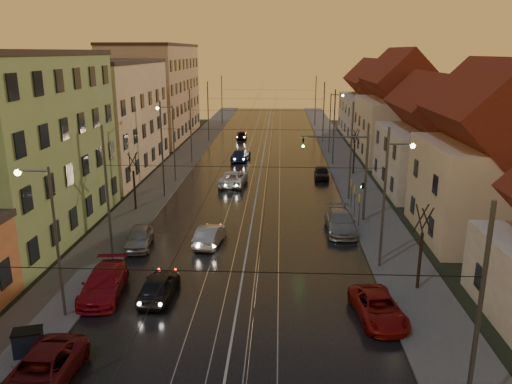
# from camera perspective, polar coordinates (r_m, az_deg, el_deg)

# --- Properties ---
(ground) EXTENTS (160.00, 160.00, 0.00)m
(ground) POSITION_cam_1_polar(r_m,az_deg,el_deg) (24.58, -2.87, -16.94)
(ground) COLOR black
(ground) RESTS_ON ground
(road) EXTENTS (16.00, 120.00, 0.04)m
(road) POSITION_cam_1_polar(r_m,az_deg,el_deg) (62.04, 0.69, 3.45)
(road) COLOR black
(road) RESTS_ON ground
(sidewalk_left) EXTENTS (4.00, 120.00, 0.15)m
(sidewalk_left) POSITION_cam_1_polar(r_m,az_deg,el_deg) (63.17, -8.43, 3.55)
(sidewalk_left) COLOR #4C4C4C
(sidewalk_left) RESTS_ON ground
(sidewalk_right) EXTENTS (4.00, 120.00, 0.15)m
(sidewalk_right) POSITION_cam_1_polar(r_m,az_deg,el_deg) (62.48, 9.91, 3.35)
(sidewalk_right) COLOR #4C4C4C
(sidewalk_right) RESTS_ON ground
(tram_rail_0) EXTENTS (0.06, 120.00, 0.03)m
(tram_rail_0) POSITION_cam_1_polar(r_m,az_deg,el_deg) (62.15, -1.34, 3.50)
(tram_rail_0) COLOR gray
(tram_rail_0) RESTS_ON road
(tram_rail_1) EXTENTS (0.06, 120.00, 0.03)m
(tram_rail_1) POSITION_cam_1_polar(r_m,az_deg,el_deg) (62.06, -0.02, 3.49)
(tram_rail_1) COLOR gray
(tram_rail_1) RESTS_ON road
(tram_rail_2) EXTENTS (0.06, 120.00, 0.03)m
(tram_rail_2) POSITION_cam_1_polar(r_m,az_deg,el_deg) (62.01, 1.41, 3.47)
(tram_rail_2) COLOR gray
(tram_rail_2) RESTS_ON road
(tram_rail_3) EXTENTS (0.06, 120.00, 0.03)m
(tram_rail_3) POSITION_cam_1_polar(r_m,az_deg,el_deg) (61.99, 2.73, 3.45)
(tram_rail_3) COLOR gray
(tram_rail_3) RESTS_ON road
(apartment_left_1) EXTENTS (10.00, 18.00, 13.00)m
(apartment_left_1) POSITION_cam_1_polar(r_m,az_deg,el_deg) (40.34, -26.56, 4.45)
(apartment_left_1) COLOR #739961
(apartment_left_1) RESTS_ON ground
(apartment_left_2) EXTENTS (10.00, 20.00, 12.00)m
(apartment_left_2) POSITION_cam_1_polar(r_m,az_deg,el_deg) (58.46, -17.10, 7.95)
(apartment_left_2) COLOR beige
(apartment_left_2) RESTS_ON ground
(apartment_left_3) EXTENTS (10.00, 24.00, 14.00)m
(apartment_left_3) POSITION_cam_1_polar(r_m,az_deg,el_deg) (81.23, -11.48, 11.05)
(apartment_left_3) COLOR tan
(apartment_left_3) RESTS_ON ground
(house_right_1) EXTENTS (8.67, 10.20, 10.80)m
(house_right_1) POSITION_cam_1_polar(r_m,az_deg,el_deg) (39.32, 24.88, 2.82)
(house_right_1) COLOR beige
(house_right_1) RESTS_ON ground
(house_right_2) EXTENTS (9.18, 12.24, 9.20)m
(house_right_2) POSITION_cam_1_polar(r_m,az_deg,el_deg) (51.51, 19.53, 5.23)
(house_right_2) COLOR #BBB7AD
(house_right_2) RESTS_ON ground
(house_right_3) EXTENTS (9.18, 14.28, 11.50)m
(house_right_3) POSITION_cam_1_polar(r_m,az_deg,el_deg) (65.70, 15.97, 8.65)
(house_right_3) COLOR beige
(house_right_3) RESTS_ON ground
(house_right_4) EXTENTS (9.18, 16.32, 10.00)m
(house_right_4) POSITION_cam_1_polar(r_m,az_deg,el_deg) (83.31, 13.19, 9.71)
(house_right_4) COLOR #BBB7AD
(house_right_4) RESTS_ON ground
(catenary_pole_r_0) EXTENTS (0.16, 0.16, 9.00)m
(catenary_pole_r_0) POSITION_cam_1_polar(r_m,az_deg,el_deg) (18.18, 23.88, -14.58)
(catenary_pole_r_0) COLOR #595B60
(catenary_pole_r_0) RESTS_ON ground
(catenary_pole_l_1) EXTENTS (0.16, 0.16, 9.00)m
(catenary_pole_l_1) POSITION_cam_1_polar(r_m,az_deg,el_deg) (32.67, -16.60, -0.48)
(catenary_pole_l_1) COLOR #595B60
(catenary_pole_l_1) RESTS_ON ground
(catenary_pole_r_1) EXTENTS (0.16, 0.16, 9.00)m
(catenary_pole_r_1) POSITION_cam_1_polar(r_m,az_deg,el_deg) (31.50, 14.42, -0.91)
(catenary_pole_r_1) COLOR #595B60
(catenary_pole_r_1) RESTS_ON ground
(catenary_pole_l_2) EXTENTS (0.16, 0.16, 9.00)m
(catenary_pole_l_2) POSITION_cam_1_polar(r_m,az_deg,el_deg) (46.68, -10.67, 4.68)
(catenary_pole_l_2) COLOR #595B60
(catenary_pole_l_2) RESTS_ON ground
(catenary_pole_r_2) EXTENTS (0.16, 0.16, 9.00)m
(catenary_pole_r_2) POSITION_cam_1_polar(r_m,az_deg,el_deg) (45.87, 10.80, 4.47)
(catenary_pole_r_2) COLOR #595B60
(catenary_pole_r_2) RESTS_ON ground
(catenary_pole_l_3) EXTENTS (0.16, 0.16, 9.00)m
(catenary_pole_l_3) POSITION_cam_1_polar(r_m,az_deg,el_deg) (61.16, -7.47, 7.40)
(catenary_pole_l_3) COLOR #595B60
(catenary_pole_l_3) RESTS_ON ground
(catenary_pole_r_3) EXTENTS (0.16, 0.16, 9.00)m
(catenary_pole_r_3) POSITION_cam_1_polar(r_m,az_deg,el_deg) (60.55, 8.90, 7.26)
(catenary_pole_r_3) COLOR #595B60
(catenary_pole_r_3) RESTS_ON ground
(catenary_pole_l_4) EXTENTS (0.16, 0.16, 9.00)m
(catenary_pole_l_4) POSITION_cam_1_polar(r_m,az_deg,el_deg) (75.85, -5.49, 9.07)
(catenary_pole_l_4) COLOR #595B60
(catenary_pole_l_4) RESTS_ON ground
(catenary_pole_r_4) EXTENTS (0.16, 0.16, 9.00)m
(catenary_pole_r_4) POSITION_cam_1_polar(r_m,az_deg,el_deg) (75.35, 7.73, 8.96)
(catenary_pole_r_4) COLOR #595B60
(catenary_pole_r_4) RESTS_ON ground
(catenary_pole_l_5) EXTENTS (0.16, 0.16, 9.00)m
(catenary_pole_l_5) POSITION_cam_1_polar(r_m,az_deg,el_deg) (93.60, -3.92, 10.37)
(catenary_pole_l_5) COLOR #595B60
(catenary_pole_l_5) RESTS_ON ground
(catenary_pole_r_5) EXTENTS (0.16, 0.16, 9.00)m
(catenary_pole_r_5) POSITION_cam_1_polar(r_m,az_deg,el_deg) (93.20, 6.82, 10.28)
(catenary_pole_r_5) COLOR #595B60
(catenary_pole_r_5) RESTS_ON ground
(street_lamp_0) EXTENTS (1.75, 0.32, 8.00)m
(street_lamp_0) POSITION_cam_1_polar(r_m,az_deg,el_deg) (26.59, -22.56, -3.88)
(street_lamp_0) COLOR #595B60
(street_lamp_0) RESTS_ON ground
(street_lamp_1) EXTENTS (1.75, 0.32, 8.00)m
(street_lamp_1) POSITION_cam_1_polar(r_m,az_deg,el_deg) (32.45, 15.00, 0.24)
(street_lamp_1) COLOR #595B60
(street_lamp_1) RESTS_ON ground
(street_lamp_2) EXTENTS (1.75, 0.32, 8.00)m
(street_lamp_2) POSITION_cam_1_polar(r_m,az_deg,el_deg) (52.48, -9.74, 6.36)
(street_lamp_2) COLOR #595B60
(street_lamp_2) RESTS_ON ground
(street_lamp_3) EXTENTS (1.75, 0.32, 8.00)m
(street_lamp_3) POSITION_cam_1_polar(r_m,az_deg,el_deg) (67.45, 8.74, 8.46)
(street_lamp_3) COLOR #595B60
(street_lamp_3) RESTS_ON ground
(traffic_light_mast) EXTENTS (5.30, 0.32, 7.20)m
(traffic_light_mast) POSITION_cam_1_polar(r_m,az_deg,el_deg) (39.95, 11.09, 2.94)
(traffic_light_mast) COLOR #595B60
(traffic_light_mast) RESTS_ON ground
(bare_tree_0) EXTENTS (1.09, 1.09, 5.11)m
(bare_tree_0) POSITION_cam_1_polar(r_m,az_deg,el_deg) (43.76, -13.75, 1.05)
(bare_tree_0) COLOR black
(bare_tree_0) RESTS_ON ground
(bare_tree_1) EXTENTS (1.09, 1.09, 5.11)m
(bare_tree_1) POSITION_cam_1_polar(r_m,az_deg,el_deg) (29.78, 18.32, -6.31)
(bare_tree_1) COLOR black
(bare_tree_1) RESTS_ON ground
(bare_tree_2) EXTENTS (1.09, 1.09, 5.11)m
(bare_tree_2) POSITION_cam_1_polar(r_m,az_deg,el_deg) (56.23, 11.16, 4.42)
(bare_tree_2) COLOR black
(bare_tree_2) RESTS_ON ground
(driving_car_0) EXTENTS (1.83, 4.29, 1.45)m
(driving_car_0) POSITION_cam_1_polar(r_m,az_deg,el_deg) (28.75, -11.02, -10.43)
(driving_car_0) COLOR black
(driving_car_0) RESTS_ON ground
(driving_car_1) EXTENTS (2.02, 4.43, 1.41)m
(driving_car_1) POSITION_cam_1_polar(r_m,az_deg,el_deg) (35.70, -5.27, -4.90)
(driving_car_1) COLOR #B0AFB5
(driving_car_1) RESTS_ON ground
(driving_car_2) EXTENTS (2.83, 5.50, 1.48)m
(driving_car_2) POSITION_cam_1_polar(r_m,az_deg,el_deg) (51.18, -2.59, 1.59)
(driving_car_2) COLOR silver
(driving_car_2) RESTS_ON ground
(driving_car_3) EXTENTS (2.45, 5.18, 1.46)m
(driving_car_3) POSITION_cam_1_polar(r_m,az_deg,el_deg) (62.91, -1.76, 4.28)
(driving_car_3) COLOR navy
(driving_car_3) RESTS_ON ground
(driving_car_4) EXTENTS (1.82, 4.05, 1.35)m
(driving_car_4) POSITION_cam_1_polar(r_m,az_deg,el_deg) (78.44, -1.64, 6.54)
(driving_car_4) COLOR black
(driving_car_4) RESTS_ON ground
(parked_left_1) EXTENTS (2.48, 5.17, 1.42)m
(parked_left_1) POSITION_cam_1_polar(r_m,az_deg,el_deg) (23.26, -23.39, -18.37)
(parked_left_1) COLOR #5F1016
(parked_left_1) RESTS_ON ground
(parked_left_2) EXTENTS (2.61, 5.35, 1.50)m
(parked_left_2) POSITION_cam_1_polar(r_m,az_deg,el_deg) (29.67, -17.02, -9.94)
(parked_left_2) COLOR maroon
(parked_left_2) RESTS_ON ground
(parked_left_3) EXTENTS (2.14, 4.33, 1.42)m
(parked_left_3) POSITION_cam_1_polar(r_m,az_deg,el_deg) (36.02, -13.22, -5.07)
(parked_left_3) COLOR #A1A0A6
(parked_left_3) RESTS_ON ground
(parked_right_0) EXTENTS (2.74, 4.91, 1.30)m
(parked_right_0) POSITION_cam_1_polar(r_m,az_deg,el_deg) (26.89, 13.78, -12.72)
(parked_right_0) COLOR maroon
(parked_right_0) RESTS_ON ground
(parked_right_1) EXTENTS (2.16, 5.30, 1.54)m
(parked_right_1) POSITION_cam_1_polar(r_m,az_deg,el_deg) (38.55, 9.64, -3.38)
(parked_right_1) COLOR #95959A
(parked_right_1) RESTS_ON ground
(parked_right_2) EXTENTS (1.72, 3.94, 1.32)m
(parked_right_2) POSITION_cam_1_polar(r_m,az_deg,el_deg) (54.20, 7.52, 2.19)
(parked_right_2) COLOR black
(parked_right_2) RESTS_ON ground
(dumpster) EXTENTS (1.38, 1.12, 1.10)m
(dumpster) POSITION_cam_1_polar(r_m,az_deg,el_deg) (25.46, -24.58, -15.40)
(dumpster) COLOR black
(dumpster) RESTS_ON sidewalk_left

